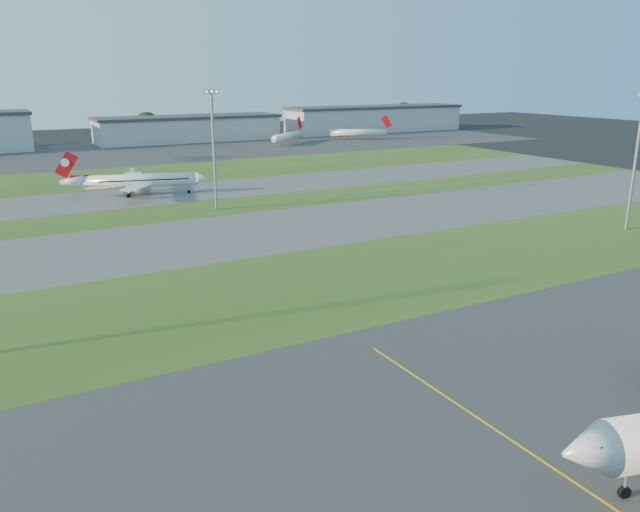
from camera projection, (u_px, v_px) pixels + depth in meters
grass_strip_a at (253, 296)px, 84.39m from camera, size 300.00×34.00×0.01m
taxiway_a at (181, 241)px, 112.14m from camera, size 300.00×32.00×0.01m
grass_strip_b at (147, 215)px, 133.16m from camera, size 300.00×18.00×0.01m
taxiway_b at (124, 198)px, 151.66m from camera, size 300.00×26.00×0.01m
grass_strip_c at (99, 179)px, 179.40m from camera, size 300.00×40.00×0.01m
apron_far at (69, 156)px, 229.85m from camera, size 400.00×80.00×0.01m
yellow_line at (615, 510)px, 42.99m from camera, size 0.25×60.00×0.02m
airliner_taxiing at (140, 181)px, 153.60m from camera, size 32.26×27.05×10.26m
mini_jet_near at (288, 136)px, 268.01m from camera, size 23.05×19.68×9.48m
mini_jet_far at (359, 132)px, 285.77m from camera, size 26.53×14.14×9.48m
light_mast_centre at (213, 142)px, 134.27m from camera, size 3.20×0.70×25.80m
light_mast_east at (637, 153)px, 116.36m from camera, size 3.20×0.70×25.80m
hangar_east at (189, 128)px, 278.97m from camera, size 81.60×23.00×11.20m
hangar_far_east at (375, 119)px, 324.99m from camera, size 96.90×23.00×13.20m
tree_mid_west at (1, 133)px, 253.43m from camera, size 9.90×9.90×10.80m
tree_mid_east at (147, 125)px, 283.46m from camera, size 11.55×11.55×12.60m
tree_east at (296, 121)px, 316.69m from camera, size 10.45×10.45×11.40m
tree_far_east at (404, 114)px, 352.11m from camera, size 12.65×12.65×13.80m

